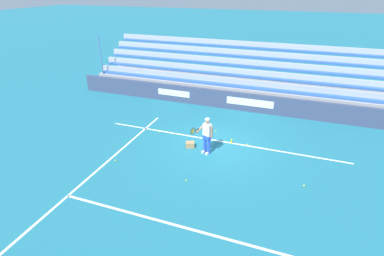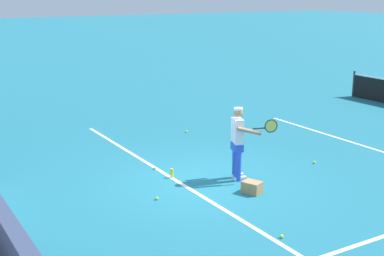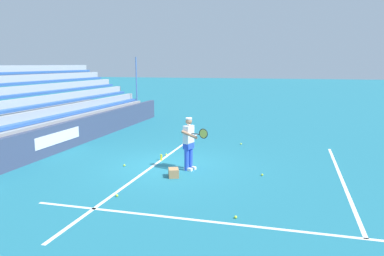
% 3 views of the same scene
% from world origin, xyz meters
% --- Properties ---
extents(ground_plane, '(160.00, 160.00, 0.00)m').
position_xyz_m(ground_plane, '(0.00, 0.00, 0.00)').
color(ground_plane, '#1E6B7F').
extents(court_baseline_white, '(12.00, 0.10, 0.01)m').
position_xyz_m(court_baseline_white, '(0.00, -0.50, 0.00)').
color(court_baseline_white, white).
rests_on(court_baseline_white, ground).
extents(court_service_line_white, '(8.22, 0.10, 0.01)m').
position_xyz_m(court_service_line_white, '(0.00, 5.50, 0.00)').
color(court_service_line_white, white).
rests_on(court_service_line_white, ground).
extents(tennis_player, '(0.80, 0.94, 1.71)m').
position_xyz_m(tennis_player, '(0.28, 0.80, 0.89)').
color(tennis_player, blue).
rests_on(tennis_player, ground).
extents(ball_box_cardboard, '(0.48, 0.43, 0.26)m').
position_xyz_m(ball_box_cardboard, '(1.17, 0.55, 0.13)').
color(ball_box_cardboard, '#A87F51').
rests_on(ball_box_cardboard, ground).
extents(tennis_ball_near_player, '(0.07, 0.07, 0.07)m').
position_xyz_m(tennis_ball_near_player, '(0.35, 3.16, 0.03)').
color(tennis_ball_near_player, '#CCE533').
rests_on(tennis_ball_near_player, ground).
extents(tennis_ball_on_baseline, '(0.07, 0.07, 0.07)m').
position_xyz_m(tennis_ball_on_baseline, '(3.22, -0.33, 0.03)').
color(tennis_ball_on_baseline, '#CCE533').
rests_on(tennis_ball_on_baseline, ground).
extents(tennis_ball_far_left, '(0.07, 0.07, 0.07)m').
position_xyz_m(tennis_ball_far_left, '(-4.02, 1.91, 0.03)').
color(tennis_ball_far_left, '#CCE533').
rests_on(tennis_ball_far_left, ground).
extents(tennis_ball_far_right, '(0.07, 0.07, 0.07)m').
position_xyz_m(tennis_ball_far_right, '(-1.35, -0.55, 0.03)').
color(tennis_ball_far_right, '#CCE533').
rests_on(tennis_ball_far_right, ground).
extents(tennis_ball_by_box, '(0.07, 0.07, 0.07)m').
position_xyz_m(tennis_ball_by_box, '(0.46, -1.43, 0.03)').
color(tennis_ball_by_box, '#CCE533').
rests_on(tennis_ball_by_box, ground).
extents(water_bottle, '(0.07, 0.07, 0.22)m').
position_xyz_m(water_bottle, '(-0.60, -0.48, 0.11)').
color(water_bottle, yellow).
rests_on(water_bottle, ground).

